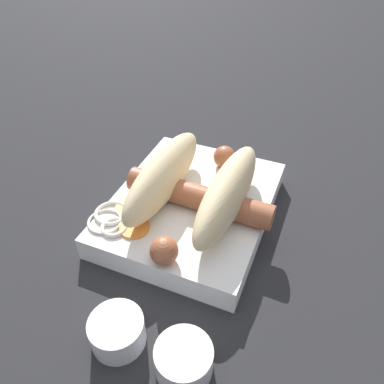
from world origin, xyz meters
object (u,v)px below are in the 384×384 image
Objects in this scene: condiment_cup_near at (116,331)px; sausage at (198,197)px; condiment_cup_far at (184,361)px; bread_roll at (195,184)px; food_tray at (192,207)px.

sausage is at bearing 174.96° from condiment_cup_near.
condiment_cup_far is (0.17, 0.05, -0.03)m from sausage.
condiment_cup_near is at bearing -2.88° from bread_roll.
food_tray is at bearing -141.02° from bread_roll.
sausage is 4.03× the size of condiment_cup_far.
condiment_cup_near is (0.17, -0.01, -0.05)m from bread_roll.
condiment_cup_far is at bearing 89.30° from condiment_cup_near.
bread_roll is 0.86× the size of sausage.
food_tray is 1.26× the size of bread_roll.
food_tray is 4.38× the size of condiment_cup_near.
sausage is at bearing 49.25° from food_tray.
condiment_cup_far is (0.18, 0.07, -0.00)m from food_tray.
food_tray and condiment_cup_far have the same top height.
food_tray is 0.19m from condiment_cup_far.
sausage is 4.03× the size of condiment_cup_near.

